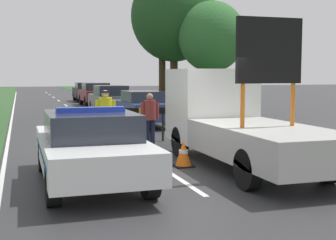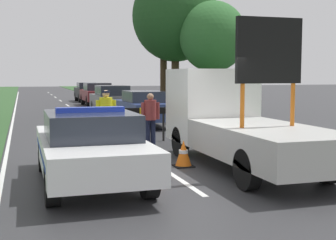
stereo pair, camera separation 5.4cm
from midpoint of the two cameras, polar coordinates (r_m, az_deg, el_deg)
ground_plane at (r=10.05m, az=0.90°, el=-6.83°), size 160.00×160.00×0.00m
lane_markings at (r=28.93m, az=-11.20°, el=1.16°), size 7.11×67.95×0.01m
grass_verge_right at (r=30.60m, az=-1.23°, el=1.52°), size 3.57×120.00×0.03m
police_car at (r=9.36m, az=-9.34°, el=-3.11°), size 1.89×4.79×1.53m
work_truck at (r=11.37m, az=8.16°, el=0.02°), size 2.00×6.06×3.32m
road_barrier at (r=14.85m, az=-5.58°, el=0.76°), size 3.46×0.08×1.10m
police_officer at (r=14.07m, az=-7.45°, el=0.83°), size 0.61×0.39×1.70m
pedestrian_civilian at (r=14.11m, az=-2.06°, el=0.60°), size 0.57×0.37×1.60m
traffic_cone_near_police at (r=16.07m, az=-5.74°, el=-1.26°), size 0.38×0.38×0.52m
traffic_cone_centre_front at (r=9.60m, az=-1.22°, el=-5.43°), size 0.48×0.48×0.66m
traffic_cone_near_truck at (r=13.98m, az=4.32°, el=-2.10°), size 0.44×0.44×0.61m
traffic_cone_behind_barrier at (r=11.00m, az=2.03°, el=-4.12°), size 0.45×0.45×0.62m
queued_car_hatch_blue at (r=19.80m, az=-2.87°, el=1.52°), size 1.72×4.43×1.48m
queued_car_suv_grey at (r=25.61m, az=-6.81°, el=2.49°), size 1.77×4.63×1.58m
queued_car_wagon_maroon at (r=33.04m, az=-8.60°, el=3.19°), size 1.87×4.62×1.60m
queued_car_sedan_black at (r=38.59m, az=-9.78°, el=3.44°), size 1.71×4.15×1.53m
roadside_tree_near_right at (r=24.20m, az=5.57°, el=10.03°), size 3.41×3.41×5.88m
roadside_tree_mid_left at (r=26.48m, az=-0.49°, el=11.78°), size 3.25×3.25×6.79m
roadside_tree_far_left at (r=25.97m, az=0.96°, el=12.49°), size 4.67×4.67×7.78m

